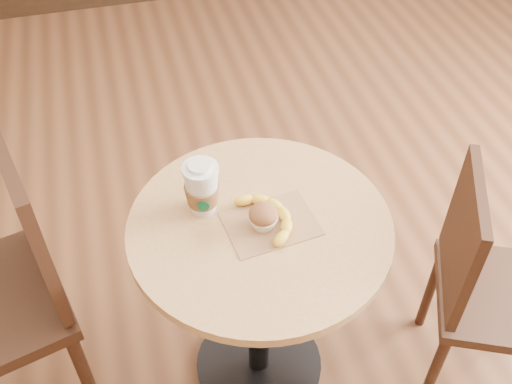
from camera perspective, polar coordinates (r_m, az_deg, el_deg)
cafe_table at (r=1.77m, az=0.34°, el=-7.61°), size 0.72×0.72×0.75m
chair_left at (r=1.86m, az=-23.04°, el=-8.37°), size 0.54×0.54×1.01m
chair_right at (r=1.95m, az=20.92°, el=-8.25°), size 0.50×0.50×0.86m
kraft_bag at (r=1.60m, az=1.39°, el=-2.99°), size 0.26×0.21×0.00m
coffee_cup at (r=1.60m, az=-5.18°, el=0.25°), size 0.10×0.10×0.16m
muffin at (r=1.57m, az=0.70°, el=-2.41°), size 0.08×0.08×0.07m
banana at (r=1.60m, az=1.14°, el=-2.44°), size 0.20×0.25×0.03m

